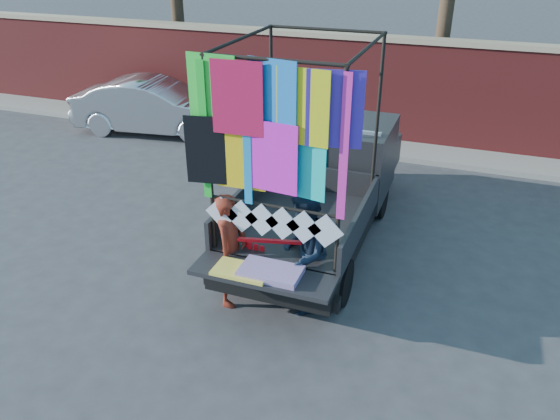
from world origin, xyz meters
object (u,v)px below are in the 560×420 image
(pickup_truck, at_px, (328,179))
(sedan, at_px, (155,106))
(man, at_px, (303,253))
(woman, at_px, (231,250))

(pickup_truck, relative_size, sedan, 1.33)
(sedan, relative_size, man, 2.35)
(pickup_truck, bearing_deg, man, -82.04)
(woman, xyz_separation_m, man, (1.00, 0.20, 0.05))
(pickup_truck, xyz_separation_m, man, (0.35, -2.51, 0.00))
(sedan, xyz_separation_m, woman, (5.02, -6.11, 0.15))
(sedan, distance_m, woman, 7.91)
(woman, height_order, man, man)
(sedan, bearing_deg, pickup_truck, -129.01)
(pickup_truck, relative_size, man, 3.13)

